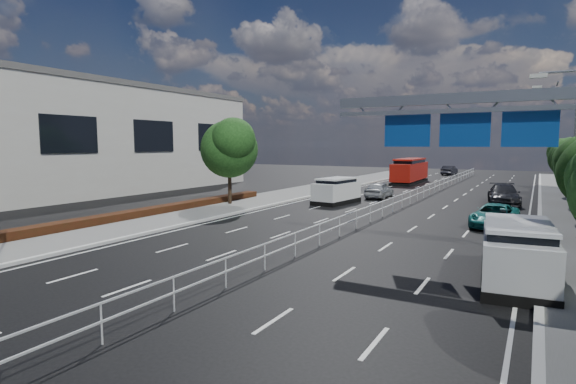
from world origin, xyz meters
The scene contains 18 objects.
ground centered at (0.00, 0.00, 0.00)m, with size 160.00×160.00×0.00m, color black.
kerb_near centered at (-9.00, 0.00, 0.07)m, with size 0.25×140.00×0.15m, color silver.
kerb_far centered at (9.00, 0.00, 0.07)m, with size 0.25×140.00×0.15m, color silver.
median_fence centered at (0.00, 22.50, 0.53)m, with size 0.05×85.00×1.02m.
hedge_near centered at (-13.30, 5.00, 0.36)m, with size 1.00×36.00×0.44m, color black.
overhead_gantry centered at (6.74, 10.05, 5.61)m, with size 10.24×0.38×7.45m.
streetlight_far centered at (10.50, 26.00, 5.21)m, with size 2.78×2.40×9.00m.
near_building centered at (-30.00, 18.00, 5.00)m, with size 12.00×38.00×10.00m, color beige.
near_tree_back centered at (-11.94, 17.97, 4.61)m, with size 4.84×4.51×6.69m.
far_tree_g centered at (11.25, 36.98, 3.75)m, with size 3.96×3.69×5.45m.
far_tree_h centered at (11.24, 44.48, 3.42)m, with size 3.41×3.18×4.91m.
white_minivan centered at (-5.26, 23.14, 1.00)m, with size 2.56×4.90×2.04m.
red_bus centered at (-4.91, 44.97, 1.56)m, with size 2.55×10.07×3.00m.
near_car_silver centered at (-3.39, 28.35, 0.72)m, with size 1.69×4.20×1.43m, color #96989C.
near_car_dark centered at (-3.24, 62.55, 0.72)m, with size 1.53×4.38×1.44m, color black.
silver_minivan centered at (8.30, 6.76, 1.04)m, with size 2.62×5.25×2.11m.
parked_car_teal centered at (6.72, 18.01, 0.65)m, with size 2.14×4.65×1.29m, color #166463.
parked_car_dark centered at (6.50, 28.79, 0.78)m, with size 2.20×5.40×1.57m, color black.
Camera 1 is at (8.79, -9.92, 4.70)m, focal length 28.00 mm.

